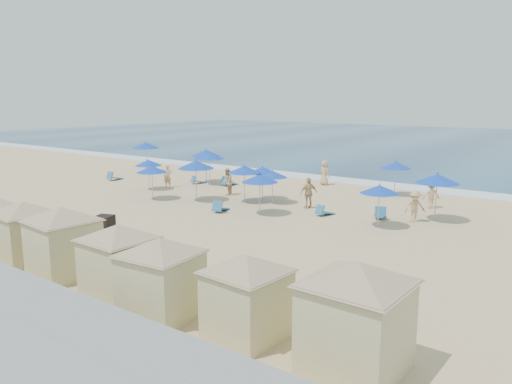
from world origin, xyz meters
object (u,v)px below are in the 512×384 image
(umbrella_1, at_px, (148,163))
(umbrella_10, at_px, (437,179))
(beachgoer_4, at_px, (325,173))
(beachgoer_5, at_px, (415,207))
(cabana_5, at_px, (247,286))
(umbrella_8, at_px, (260,178))
(beachgoer_0, at_px, (168,176))
(cabana_1, at_px, (25,224))
(cabana_2, at_px, (63,232))
(umbrella_9, at_px, (396,165))
(umbrella_11, at_px, (379,189))
(cabana_6, at_px, (357,302))
(umbrella_5, at_px, (262,170))
(beachgoer_2, at_px, (309,193))
(umbrella_6, at_px, (244,169))
(cabana_4, at_px, (161,267))
(cabana_3, at_px, (119,251))
(umbrella_12, at_px, (196,165))
(umbrella_7, at_px, (273,174))
(umbrella_3, at_px, (152,169))
(trash_bin, at_px, (104,224))
(umbrella_2, at_px, (210,156))
(beachgoer_1, at_px, (227,182))
(umbrella_0, at_px, (146,145))
(umbrella_4, at_px, (206,153))
(beachgoer_3, at_px, (431,195))

(umbrella_1, bearing_deg, umbrella_10, 8.22)
(beachgoer_4, xyz_separation_m, beachgoer_5, (9.30, -7.23, -0.08))
(cabana_5, xyz_separation_m, umbrella_8, (-8.25, 11.87, 0.58))
(umbrella_10, xyz_separation_m, beachgoer_0, (-18.69, -1.34, -1.46))
(beachgoer_4, bearing_deg, umbrella_8, 120.73)
(cabana_1, relative_size, cabana_2, 0.93)
(umbrella_9, relative_size, umbrella_11, 1.05)
(cabana_6, bearing_deg, umbrella_5, 132.04)
(cabana_6, relative_size, beachgoer_2, 2.59)
(umbrella_8, distance_m, umbrella_11, 6.54)
(umbrella_6, relative_size, umbrella_10, 0.91)
(cabana_1, xyz_separation_m, umbrella_9, (6.62, 21.78, 0.52))
(cabana_4, xyz_separation_m, umbrella_9, (-1.51, 22.16, 0.51))
(cabana_4, bearing_deg, umbrella_11, 85.99)
(cabana_3, height_order, beachgoer_2, cabana_3)
(cabana_3, relative_size, umbrella_10, 1.62)
(umbrella_12, xyz_separation_m, beachgoer_0, (-5.00, 2.29, -1.50))
(cabana_3, bearing_deg, umbrella_10, 72.79)
(umbrella_7, relative_size, umbrella_8, 0.89)
(cabana_2, relative_size, umbrella_11, 2.01)
(umbrella_8, height_order, beachgoer_5, umbrella_8)
(umbrella_5, bearing_deg, umbrella_8, -56.27)
(umbrella_1, height_order, umbrella_6, umbrella_6)
(umbrella_10, bearing_deg, umbrella_3, -163.02)
(umbrella_3, bearing_deg, beachgoer_5, 14.63)
(cabana_2, height_order, umbrella_5, cabana_2)
(cabana_2, height_order, umbrella_3, cabana_2)
(cabana_6, bearing_deg, beachgoer_4, 120.48)
(trash_bin, xyz_separation_m, umbrella_2, (-4.87, 13.11, 1.77))
(cabana_2, relative_size, cabana_6, 0.95)
(umbrella_2, bearing_deg, cabana_6, -40.82)
(trash_bin, relative_size, beachgoer_1, 0.44)
(umbrella_5, bearing_deg, umbrella_2, 160.87)
(umbrella_7, bearing_deg, trash_bin, -104.90)
(umbrella_3, distance_m, umbrella_8, 8.00)
(cabana_5, height_order, umbrella_9, cabana_5)
(beachgoer_1, bearing_deg, cabana_1, -14.92)
(umbrella_12, bearing_deg, cabana_4, -50.17)
(umbrella_0, relative_size, umbrella_11, 1.22)
(umbrella_2, distance_m, umbrella_4, 1.06)
(trash_bin, distance_m, beachgoer_2, 11.69)
(beachgoer_3, distance_m, beachgoer_4, 9.49)
(umbrella_11, relative_size, beachgoer_0, 1.39)
(umbrella_5, bearing_deg, umbrella_6, -106.45)
(umbrella_2, xyz_separation_m, umbrella_3, (0.79, -6.36, -0.22))
(beachgoer_0, bearing_deg, beachgoer_5, -22.56)
(trash_bin, distance_m, umbrella_5, 11.08)
(cabana_4, xyz_separation_m, beachgoer_0, (-15.85, 15.31, -0.72))
(cabana_2, bearing_deg, trash_bin, 130.25)
(cabana_6, xyz_separation_m, beachgoer_1, (-16.41, 14.95, -0.80))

